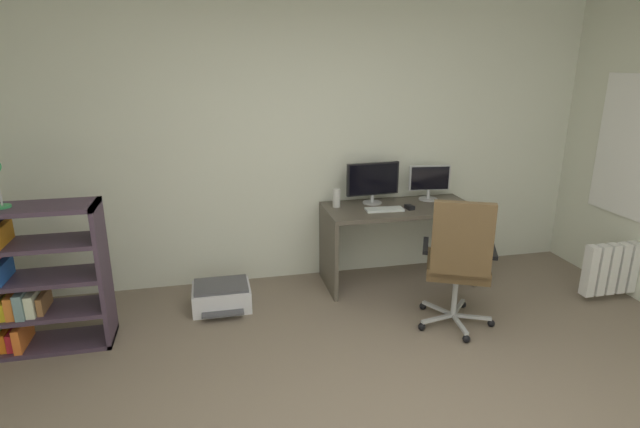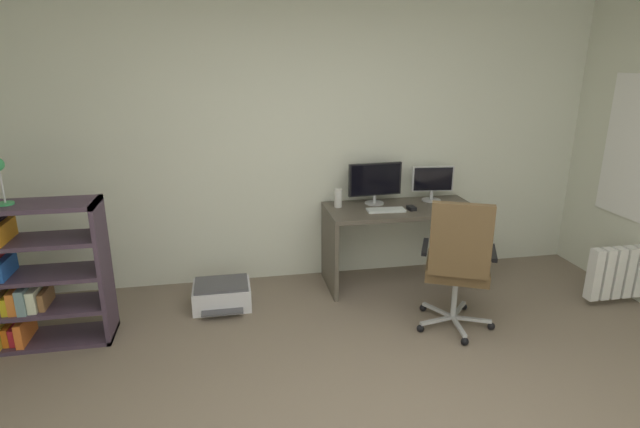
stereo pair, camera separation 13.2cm
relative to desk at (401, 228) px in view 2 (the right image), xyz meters
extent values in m
cube|color=silver|center=(-0.78, 0.40, 0.83)|extent=(5.47, 0.10, 2.76)
cube|color=#534C40|center=(0.00, 0.00, 0.19)|extent=(1.39, 0.64, 0.04)
cube|color=#534C40|center=(-0.68, 0.00, -0.19)|extent=(0.04, 0.61, 0.71)
cube|color=#534C40|center=(0.68, 0.00, -0.19)|extent=(0.04, 0.61, 0.71)
cylinder|color=#B2B5B7|center=(-0.21, 0.16, 0.21)|extent=(0.18, 0.18, 0.01)
cylinder|color=#B2B5B7|center=(-0.21, 0.16, 0.26)|extent=(0.03, 0.03, 0.08)
cube|color=black|center=(-0.21, 0.16, 0.44)|extent=(0.51, 0.08, 0.30)
cube|color=black|center=(-0.21, 0.14, 0.44)|extent=(0.47, 0.04, 0.28)
cylinder|color=#B2B5B7|center=(0.36, 0.16, 0.21)|extent=(0.18, 0.18, 0.01)
cylinder|color=#B2B5B7|center=(0.36, 0.16, 0.27)|extent=(0.03, 0.03, 0.10)
cube|color=#B7BABC|center=(0.36, 0.16, 0.42)|extent=(0.40, 0.08, 0.24)
cube|color=black|center=(0.35, 0.14, 0.42)|extent=(0.37, 0.05, 0.22)
cube|color=silver|center=(-0.18, -0.09, 0.21)|extent=(0.35, 0.15, 0.02)
cube|color=black|center=(0.06, -0.10, 0.22)|extent=(0.07, 0.10, 0.03)
cylinder|color=silver|center=(-0.58, 0.11, 0.29)|extent=(0.07, 0.07, 0.17)
cube|color=#B7BABC|center=(0.29, -0.93, -0.48)|extent=(0.29, 0.16, 0.02)
sphere|color=black|center=(0.43, -1.00, -0.52)|extent=(0.06, 0.06, 0.06)
cube|color=#B7BABC|center=(0.26, -0.76, -0.48)|extent=(0.23, 0.24, 0.02)
sphere|color=black|center=(0.36, -0.65, -0.52)|extent=(0.06, 0.06, 0.06)
cube|color=#B7BABC|center=(0.09, -0.74, -0.48)|extent=(0.17, 0.28, 0.02)
sphere|color=black|center=(0.01, -0.61, -0.52)|extent=(0.06, 0.06, 0.06)
cube|color=#B7BABC|center=(0.01, -0.90, -0.48)|extent=(0.30, 0.09, 0.02)
sphere|color=black|center=(-0.14, -0.93, -0.52)|extent=(0.06, 0.06, 0.06)
cube|color=#B7BABC|center=(0.14, -1.02, -0.48)|extent=(0.07, 0.30, 0.02)
sphere|color=black|center=(0.12, -1.17, -0.52)|extent=(0.06, 0.06, 0.06)
cylinder|color=#B7BABC|center=(0.16, -0.87, -0.28)|extent=(0.04, 0.04, 0.38)
cube|color=brown|center=(0.16, -0.87, -0.04)|extent=(0.63, 0.63, 0.10)
cube|color=brown|center=(0.04, -1.11, 0.28)|extent=(0.42, 0.25, 0.54)
cube|color=black|center=(-0.07, -0.76, 0.11)|extent=(0.18, 0.32, 0.03)
cube|color=black|center=(0.39, -0.98, 0.11)|extent=(0.18, 0.32, 0.03)
cube|color=#433244|center=(-2.51, -0.52, 0.00)|extent=(0.03, 0.35, 1.09)
cube|color=#433244|center=(-2.94, -0.52, 0.53)|extent=(0.90, 0.35, 0.03)
cube|color=#433244|center=(-2.94, -0.52, -0.53)|extent=(0.90, 0.35, 0.03)
cube|color=#433244|center=(-2.94, -0.52, -0.27)|extent=(0.84, 0.35, 0.03)
cube|color=#433244|center=(-2.94, -0.52, 0.00)|extent=(0.84, 0.35, 0.03)
cube|color=#433244|center=(-2.94, -0.52, 0.26)|extent=(0.84, 0.35, 0.03)
cube|color=gold|center=(-3.27, -0.52, -0.41)|extent=(0.03, 0.31, 0.20)
cube|color=orange|center=(-3.23, -0.51, -0.44)|extent=(0.04, 0.25, 0.14)
cube|color=red|center=(-3.18, -0.51, -0.45)|extent=(0.05, 0.26, 0.14)
cube|color=orange|center=(-3.12, -0.52, -0.42)|extent=(0.05, 0.31, 0.19)
cube|color=brown|center=(-3.23, -0.51, -0.17)|extent=(0.04, 0.28, 0.17)
cube|color=gold|center=(-3.18, -0.52, -0.18)|extent=(0.04, 0.28, 0.13)
cube|color=orange|center=(-3.13, -0.51, -0.16)|extent=(0.06, 0.32, 0.17)
cube|color=gray|center=(-3.06, -0.52, -0.15)|extent=(0.06, 0.32, 0.19)
cube|color=silver|center=(-3.00, -0.52, -0.17)|extent=(0.06, 0.29, 0.17)
cube|color=#936339|center=(-2.94, -0.51, -0.18)|extent=(0.04, 0.25, 0.13)
cube|color=#2154B1|center=(-3.17, -0.52, 0.08)|extent=(0.06, 0.29, 0.13)
cube|color=orange|center=(-3.13, -0.52, 0.35)|extent=(0.05, 0.32, 0.14)
cylinder|color=#369E57|center=(-3.09, -0.52, 0.55)|extent=(0.11, 0.11, 0.02)
cylinder|color=silver|center=(-3.09, -0.52, 0.68)|extent=(0.01, 0.01, 0.24)
cube|color=silver|center=(-1.67, -0.19, -0.45)|extent=(0.49, 0.36, 0.20)
cube|color=#4C4C51|center=(-1.67, -0.19, -0.34)|extent=(0.45, 0.33, 0.02)
cube|color=#4C4C51|center=(-1.67, -0.41, -0.49)|extent=(0.34, 0.10, 0.01)
cube|color=white|center=(1.48, -0.78, -0.26)|extent=(0.08, 0.10, 0.46)
cube|color=white|center=(1.59, -0.78, -0.26)|extent=(0.08, 0.10, 0.46)
cube|color=white|center=(1.69, -0.78, -0.26)|extent=(0.08, 0.10, 0.46)
cube|color=white|center=(1.80, -0.78, -0.26)|extent=(0.08, 0.10, 0.46)
cube|color=white|center=(1.91, -0.78, -0.26)|extent=(0.08, 0.10, 0.46)
camera|label=1|loc=(-1.69, -4.19, 1.51)|focal=28.17mm
camera|label=2|loc=(-1.56, -4.22, 1.51)|focal=28.17mm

